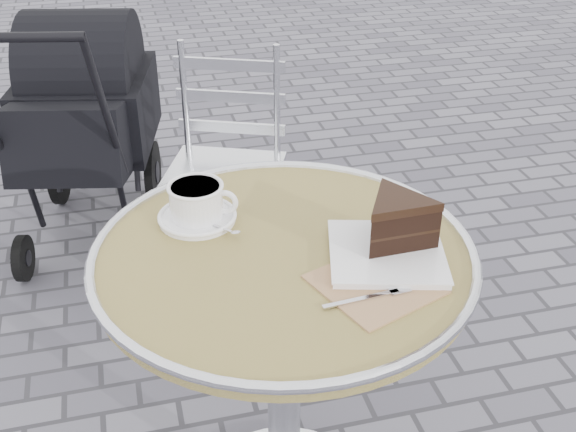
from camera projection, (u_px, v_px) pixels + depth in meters
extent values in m
cylinder|color=silver|center=(284.00, 395.00, 1.52)|extent=(0.07, 0.07, 0.67)
cylinder|color=tan|center=(284.00, 258.00, 1.34)|extent=(0.70, 0.70, 0.03)
torus|color=silver|center=(284.00, 252.00, 1.33)|extent=(0.72, 0.72, 0.02)
cylinder|color=white|center=(197.00, 218.00, 1.42)|extent=(0.15, 0.15, 0.01)
cylinder|color=white|center=(196.00, 201.00, 1.40)|extent=(0.13, 0.13, 0.07)
torus|color=white|center=(225.00, 202.00, 1.40)|extent=(0.05, 0.03, 0.05)
cylinder|color=beige|center=(195.00, 188.00, 1.39)|extent=(0.09, 0.09, 0.01)
cube|color=#A87B5C|center=(375.00, 284.00, 1.24)|extent=(0.24, 0.24, 0.00)
cube|color=white|center=(386.00, 254.00, 1.31)|extent=(0.25, 0.25, 0.01)
cylinder|color=silver|center=(169.00, 252.00, 2.28)|extent=(0.02, 0.02, 0.40)
cylinder|color=silver|center=(263.00, 260.00, 2.24)|extent=(0.02, 0.02, 0.40)
cylinder|color=silver|center=(193.00, 205.00, 2.53)|extent=(0.02, 0.02, 0.40)
cylinder|color=silver|center=(278.00, 211.00, 2.49)|extent=(0.02, 0.02, 0.40)
cube|color=silver|center=(223.00, 175.00, 2.28)|extent=(0.46, 0.46, 0.02)
cube|color=black|center=(80.00, 131.00, 2.51)|extent=(0.50, 0.66, 0.36)
cylinder|color=black|center=(12.00, 37.00, 1.85)|extent=(0.37, 0.11, 0.03)
cylinder|color=black|center=(23.00, 258.00, 2.46)|extent=(0.07, 0.16, 0.16)
cylinder|color=black|center=(134.00, 256.00, 2.47)|extent=(0.07, 0.16, 0.16)
cylinder|color=black|center=(59.00, 173.00, 2.89)|extent=(0.09, 0.25, 0.25)
cylinder|color=black|center=(153.00, 172.00, 2.90)|extent=(0.09, 0.25, 0.25)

